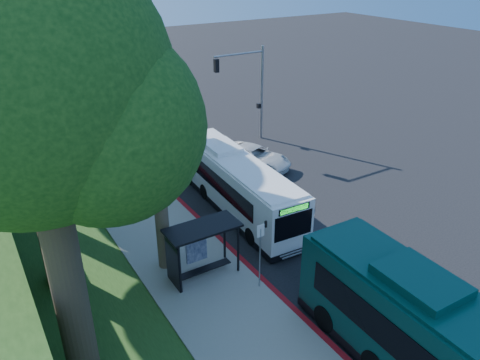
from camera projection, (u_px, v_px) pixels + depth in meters
ground at (289, 207)px, 26.40m from camera, size 140.00×140.00×0.00m
sidewalk at (170, 244)px, 22.92m from camera, size 4.50×70.00×0.12m
red_curb at (254, 272)px, 20.95m from camera, size 0.25×30.00×0.13m
grass_verge at (29, 231)px, 24.07m from camera, size 8.00×70.00×0.06m
bus_shelter at (196, 242)px, 19.99m from camera, size 3.20×1.51×2.55m
stop_sign_pole at (260, 248)px, 19.11m from camera, size 0.35×0.06×3.17m
traffic_signal_pole at (250, 83)px, 33.89m from camera, size 4.10×0.30×7.00m
tree_0 at (9, 11)px, 15.62m from camera, size 8.40×8.00×15.70m
tree_6 at (35, 100)px, 11.45m from camera, size 7.56×7.20×13.74m
white_bus at (236, 183)px, 25.65m from camera, size 2.92×11.01×3.25m
pickup at (254, 157)px, 31.08m from camera, size 3.95×5.62×1.42m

